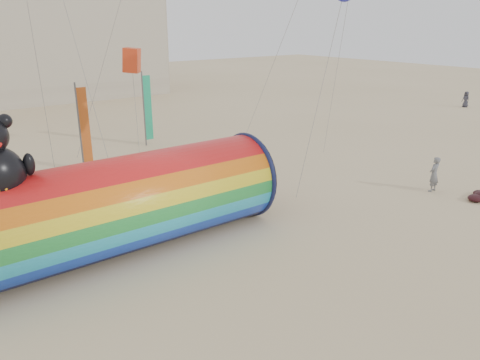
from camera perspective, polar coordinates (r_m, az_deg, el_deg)
ground at (r=18.29m, az=1.62°, el=-8.66°), size 160.00×160.00×0.00m
windsock_assembly at (r=18.23m, az=-14.51°, el=-2.73°), size 12.61×3.84×5.81m
kite_handler at (r=26.15m, az=22.58°, el=0.64°), size 0.70×0.49×1.85m
festival_banners at (r=30.05m, az=-19.94°, el=6.57°), size 12.62×3.40×5.20m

